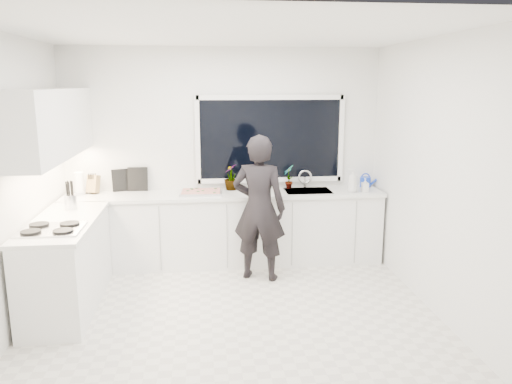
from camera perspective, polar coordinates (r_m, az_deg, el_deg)
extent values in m
cube|color=beige|center=(5.16, -2.58, -13.73)|extent=(4.00, 3.50, 0.02)
cube|color=white|center=(6.46, -3.72, 4.25)|extent=(4.00, 0.02, 2.70)
cube|color=white|center=(5.02, -26.29, 0.65)|extent=(0.02, 3.50, 2.70)
cube|color=white|center=(5.24, 19.78, 1.65)|extent=(0.02, 3.50, 2.70)
cube|color=white|center=(4.66, -2.92, 17.92)|extent=(4.00, 3.50, 0.02)
cube|color=black|center=(6.45, 1.64, 6.06)|extent=(1.80, 0.02, 1.00)
cube|color=white|center=(6.35, -3.47, -4.30)|extent=(3.92, 0.58, 0.88)
cube|color=white|center=(5.48, -20.77, -7.86)|extent=(0.58, 1.60, 0.88)
cube|color=silver|center=(6.22, -3.52, -0.27)|extent=(3.94, 0.62, 0.04)
cube|color=silver|center=(5.34, -21.15, -3.22)|extent=(0.62, 1.60, 0.04)
cube|color=white|center=(5.55, -22.21, 7.24)|extent=(0.34, 2.10, 0.70)
cube|color=silver|center=(6.37, 5.95, -0.29)|extent=(0.58, 0.42, 0.14)
cylinder|color=silver|center=(6.53, 5.61, 1.46)|extent=(0.03, 0.03, 0.22)
cube|color=black|center=(5.01, -22.40, -3.90)|extent=(0.56, 0.48, 0.03)
imported|color=black|center=(5.74, 0.35, -1.86)|extent=(0.72, 0.59, 1.70)
cube|color=silver|center=(6.19, -6.29, -0.06)|extent=(0.53, 0.40, 0.03)
cube|color=red|center=(6.18, -6.30, 0.10)|extent=(0.48, 0.35, 0.01)
cylinder|color=#1436BF|center=(6.71, 12.38, 1.14)|extent=(0.15, 0.15, 0.13)
cylinder|color=white|center=(6.47, -19.55, 0.88)|extent=(0.15, 0.15, 0.26)
cube|color=brown|center=(6.48, -18.10, 0.81)|extent=(0.16, 0.14, 0.22)
cylinder|color=silver|center=(5.75, -20.43, -1.07)|extent=(0.15, 0.15, 0.16)
cube|color=black|center=(6.51, -15.19, 1.32)|extent=(0.21, 0.09, 0.28)
cube|color=black|center=(6.48, -13.36, 1.46)|extent=(0.25, 0.03, 0.30)
imported|color=#26662D|center=(6.35, -2.86, 1.71)|extent=(0.22, 0.22, 0.33)
imported|color=#26662D|center=(6.40, 0.70, 1.49)|extent=(0.31, 0.31, 0.26)
imported|color=#26662D|center=(6.44, 3.76, 1.75)|extent=(0.12, 0.17, 0.31)
imported|color=#D8BF66|center=(6.32, 10.99, 1.29)|extent=(0.14, 0.14, 0.30)
imported|color=#D8BF66|center=(6.38, 12.36, 0.77)|extent=(0.08, 0.08, 0.17)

